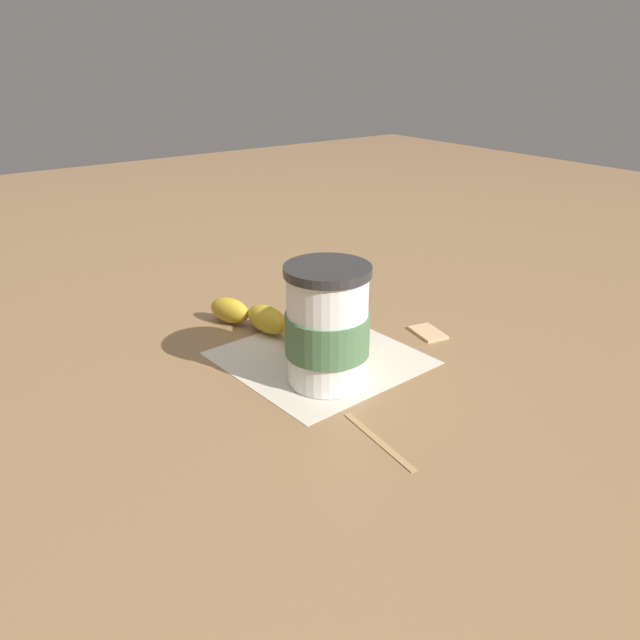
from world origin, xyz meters
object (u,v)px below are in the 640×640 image
muffin (340,310)px  banana (264,321)px  coffee_cup (327,327)px  sugar_packet (428,331)px

muffin → banana: size_ratio=0.55×
coffee_cup → muffin: 0.07m
coffee_cup → banana: 0.16m
muffin → banana: muffin is taller
banana → coffee_cup: bearing=176.2°
sugar_packet → muffin: bearing=78.7°
coffee_cup → banana: (0.15, -0.01, -0.05)m
coffee_cup → sugar_packet: 0.19m
coffee_cup → muffin: (0.05, -0.05, -0.01)m
coffee_cup → banana: bearing=-3.8°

